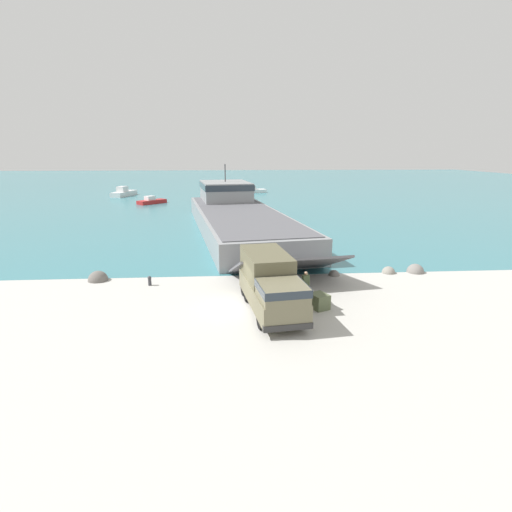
# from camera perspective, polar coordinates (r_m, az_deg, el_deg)

# --- Properties ---
(ground_plane) EXTENTS (240.00, 240.00, 0.00)m
(ground_plane) POSITION_cam_1_polar(r_m,az_deg,el_deg) (23.76, -2.76, -7.32)
(ground_plane) COLOR #B7B5AD
(water_surface) EXTENTS (240.00, 180.00, 0.01)m
(water_surface) POSITION_cam_1_polar(r_m,az_deg,el_deg) (118.61, -3.84, 10.29)
(water_surface) COLOR teal
(water_surface) RESTS_ON ground_plane
(landing_craft) EXTENTS (13.74, 38.30, 7.30)m
(landing_craft) POSITION_cam_1_polar(r_m,az_deg,el_deg) (48.11, -2.83, 6.08)
(landing_craft) COLOR gray
(landing_craft) RESTS_ON ground_plane
(military_truck) EXTENTS (3.45, 7.64, 3.17)m
(military_truck) POSITION_cam_1_polar(r_m,az_deg,el_deg) (22.87, 2.08, -3.91)
(military_truck) COLOR #6B664C
(military_truck) RESTS_ON ground_plane
(soldier_on_ramp) EXTENTS (0.49, 0.37, 1.77)m
(soldier_on_ramp) POSITION_cam_1_polar(r_m,az_deg,el_deg) (24.91, 7.10, -3.85)
(soldier_on_ramp) COLOR #475638
(soldier_on_ramp) RESTS_ON ground_plane
(moored_boat_a) EXTENTS (4.02, 7.67, 2.05)m
(moored_boat_a) POSITION_cam_1_polar(r_m,az_deg,el_deg) (88.44, -18.37, 8.56)
(moored_boat_a) COLOR white
(moored_boat_a) RESTS_ON ground_plane
(moored_boat_b) EXTENTS (8.94, 4.23, 1.55)m
(moored_boat_b) POSITION_cam_1_polar(r_m,az_deg,el_deg) (91.31, -1.28, 9.35)
(moored_boat_b) COLOR white
(moored_boat_b) RESTS_ON ground_plane
(moored_boat_c) EXTENTS (4.95, 5.06, 1.38)m
(moored_boat_c) POSITION_cam_1_polar(r_m,az_deg,el_deg) (73.86, -14.70, 7.60)
(moored_boat_c) COLOR #B22323
(moored_boat_c) RESTS_ON ground_plane
(mooring_bollard) EXTENTS (0.26, 0.26, 0.67)m
(mooring_bollard) POSITION_cam_1_polar(r_m,az_deg,el_deg) (28.32, -14.95, -3.38)
(mooring_bollard) COLOR #333338
(mooring_bollard) RESTS_ON ground_plane
(cargo_crate) EXTENTS (1.25, 1.33, 0.88)m
(cargo_crate) POSITION_cam_1_polar(r_m,az_deg,el_deg) (23.71, 9.01, -6.40)
(cargo_crate) COLOR #566042
(cargo_crate) RESTS_ON ground_plane
(shoreline_rock_a) EXTENTS (0.82, 0.82, 0.82)m
(shoreline_rock_a) POSITION_cam_1_polar(r_m,az_deg,el_deg) (30.24, 11.08, -2.73)
(shoreline_rock_a) COLOR gray
(shoreline_rock_a) RESTS_ON ground_plane
(shoreline_rock_b) EXTENTS (1.40, 1.40, 1.40)m
(shoreline_rock_b) POSITION_cam_1_polar(r_m,az_deg,el_deg) (30.66, -21.61, -3.27)
(shoreline_rock_b) COLOR #66605B
(shoreline_rock_b) RESTS_ON ground_plane
(shoreline_rock_c) EXTENTS (1.29, 1.29, 1.29)m
(shoreline_rock_c) POSITION_cam_1_polar(r_m,az_deg,el_deg) (32.77, 21.78, -2.17)
(shoreline_rock_c) COLOR gray
(shoreline_rock_c) RESTS_ON ground_plane
(shoreline_rock_d) EXTENTS (0.99, 0.99, 0.99)m
(shoreline_rock_d) POSITION_cam_1_polar(r_m,az_deg,el_deg) (31.90, 18.38, -2.30)
(shoreline_rock_d) COLOR gray
(shoreline_rock_d) RESTS_ON ground_plane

